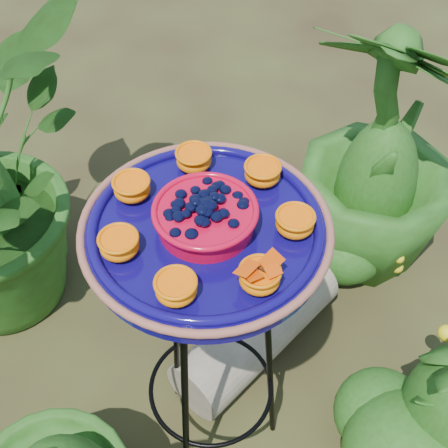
{
  "coord_description": "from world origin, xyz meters",
  "views": [
    {
      "loc": [
        -0.36,
        -0.89,
        1.93
      ],
      "look_at": [
        -0.08,
        -0.13,
        1.03
      ],
      "focal_mm": 50.0,
      "sensor_mm": 36.0,
      "label": 1
    }
  ],
  "objects": [
    {
      "name": "driftwood_log",
      "position": [
        0.14,
        0.14,
        0.11
      ],
      "size": [
        0.67,
        0.48,
        0.21
      ],
      "primitive_type": "cylinder",
      "rotation": [
        0.0,
        1.57,
        0.46
      ],
      "color": "gray",
      "rests_on": "ground"
    },
    {
      "name": "ground_plane",
      "position": [
        0.0,
        0.0,
        0.0
      ],
      "size": [
        20.0,
        20.0,
        0.0
      ],
      "primitive_type": "plane",
      "color": "black",
      "rests_on": "ground"
    },
    {
      "name": "tripod_stand",
      "position": [
        -0.11,
        -0.11,
        0.58
      ],
      "size": [
        0.44,
        0.44,
        0.96
      ],
      "rotation": [
        0.0,
        0.0,
        0.3
      ],
      "color": "black",
      "rests_on": "ground"
    },
    {
      "name": "feeder_dish",
      "position": [
        -0.11,
        -0.11,
        1.0
      ],
      "size": [
        0.61,
        0.61,
        0.11
      ],
      "rotation": [
        0.0,
        0.0,
        0.3
      ],
      "color": "#0D0752",
      "rests_on": "tripod_stand"
    },
    {
      "name": "shrub_back_right",
      "position": [
        0.71,
        0.42,
        0.51
      ],
      "size": [
        0.8,
        0.8,
        1.02
      ],
      "primitive_type": "imported",
      "rotation": [
        0.0,
        0.0,
        2.24
      ],
      "color": "#234512",
      "rests_on": "ground"
    }
  ]
}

